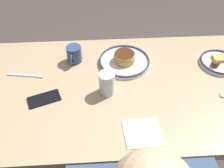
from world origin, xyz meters
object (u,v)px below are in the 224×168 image
object	(u,v)px
paper_napkin	(143,133)
plate_center_pancakes	(219,62)
cell_phone	(44,99)
coffee_mug	(74,54)
fork_near	(26,75)
drinking_glass	(107,84)
plate_near_main	(124,60)

from	to	relation	value
paper_napkin	plate_center_pancakes	bearing A→B (deg)	-139.04
cell_phone	coffee_mug	bearing A→B (deg)	-135.19
fork_near	plate_center_pancakes	bearing A→B (deg)	-178.40
fork_near	drinking_glass	bearing A→B (deg)	161.19
plate_near_main	coffee_mug	bearing A→B (deg)	-7.25
cell_phone	fork_near	bearing A→B (deg)	-75.74
plate_center_pancakes	fork_near	xyz separation A→B (m)	(1.00, 0.03, -0.01)
cell_phone	plate_center_pancakes	bearing A→B (deg)	172.50
fork_near	paper_napkin	bearing A→B (deg)	144.78
plate_center_pancakes	drinking_glass	xyz separation A→B (m)	(0.60, 0.16, 0.04)
coffee_mug	paper_napkin	xyz separation A→B (m)	(-0.29, 0.48, -0.04)
coffee_mug	drinking_glass	xyz separation A→B (m)	(-0.16, 0.24, 0.00)
coffee_mug	fork_near	bearing A→B (deg)	23.16
cell_phone	paper_napkin	distance (m)	0.47
plate_center_pancakes	coffee_mug	xyz separation A→B (m)	(0.76, -0.08, 0.03)
coffee_mug	drinking_glass	size ratio (longest dim) A/B	0.97
plate_center_pancakes	coffee_mug	world-z (taller)	coffee_mug
paper_napkin	fork_near	world-z (taller)	fork_near
fork_near	cell_phone	bearing A→B (deg)	124.15
plate_center_pancakes	fork_near	bearing A→B (deg)	1.60
fork_near	coffee_mug	bearing A→B (deg)	-156.84
drinking_glass	paper_napkin	distance (m)	0.28
plate_center_pancakes	cell_phone	bearing A→B (deg)	12.39
plate_near_main	paper_napkin	world-z (taller)	plate_near_main
plate_near_main	plate_center_pancakes	distance (m)	0.50
drinking_glass	fork_near	xyz separation A→B (m)	(0.40, -0.14, -0.05)
plate_near_main	drinking_glass	bearing A→B (deg)	63.82
coffee_mug	cell_phone	xyz separation A→B (m)	(0.13, 0.27, -0.04)
plate_near_main	coffee_mug	xyz separation A→B (m)	(0.26, -0.03, 0.03)
coffee_mug	drinking_glass	bearing A→B (deg)	123.80
coffee_mug	paper_napkin	distance (m)	0.56
paper_napkin	coffee_mug	bearing A→B (deg)	-58.59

